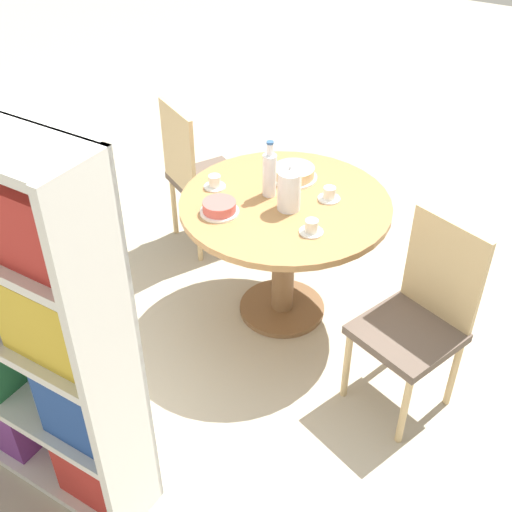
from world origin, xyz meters
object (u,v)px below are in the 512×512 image
Objects in this scene: chair_a at (419,316)px; cake_second at (219,208)px; coffee_pot at (289,189)px; cake_main at (294,173)px; cup_a at (215,183)px; cup_b at (329,195)px; bookshelf at (24,334)px; chair_b at (199,174)px; cup_c at (311,228)px; water_bottle at (270,174)px.

cake_second is at bearing -158.02° from chair_a.
coffee_pot reaches higher than cake_main.
cup_a is at bearing 44.06° from cake_main.
bookshelf is at bearing 71.66° from cup_b.
chair_b reaches higher than cup_c.
cake_main is 0.28m from cup_b.
chair_b reaches higher than cake_second.
water_bottle is at bearing 22.67° from cup_b.
cup_b reaches higher than cake_main.
cup_b is at bearing -157.33° from water_bottle.
cake_main is (-0.26, -1.66, -0.03)m from bookshelf.
coffee_pot is 1.24× the size of cake_second.
bookshelf is 5.48× the size of water_bottle.
coffee_pot is at bearing 156.83° from water_bottle.
chair_b is 1.85m from bookshelf.
chair_b is at bearing -24.65° from water_bottle.
cake_second is at bearing 84.80° from bookshelf.
cup_c reaches higher than cake_second.
chair_b is 0.87m from cake_second.
cup_a is (0.16, -0.19, -0.00)m from cake_second.
chair_b is 1.19m from cup_c.
water_bottle is at bearing 80.92° from bookshelf.
chair_a is at bearing 165.94° from water_bottle.
coffee_pot reaches higher than cup_c.
water_bottle is 0.31m from cup_a.
chair_b is 8.35× the size of cup_b.
chair_a reaches higher than cup_c.
chair_b is 3.86× the size of cake_main.
bookshelf is at bearing 131.89° from chair_b.
cup_a is at bearing 162.37° from chair_b.
chair_b is 4.92× the size of cake_second.
coffee_pot is 0.24m from cup_b.
chair_a is at bearing 153.60° from cake_main.
cup_b is (-0.29, -0.12, -0.10)m from water_bottle.
water_bottle is 0.32m from cake_second.
chair_a reaches higher than cake_main.
coffee_pot is at bearing -177.09° from cup_a.
cake_second is 0.48m from cup_c.
chair_b reaches higher than cake_main.
cake_main is 0.52m from cup_c.
cup_a is (1.22, -0.15, 0.26)m from chair_a.
cup_c is (0.59, -0.04, 0.26)m from chair_a.
chair_b is 8.35× the size of cup_c.
water_bottle is at bearing -174.55° from chair_a.
bookshelf is 1.65m from cup_b.
water_bottle is 2.62× the size of cup_b.
water_bottle is at bearing -113.97° from cake_second.
cake_main is 2.17× the size of cup_b.
cup_a is at bearing 2.91° from coffee_pot.
cake_main is at bearing -160.84° from chair_b.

